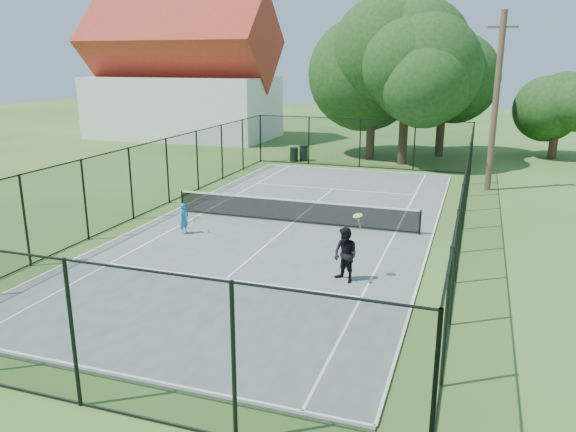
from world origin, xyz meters
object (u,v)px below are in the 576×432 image
(player_black, at_px, (345,255))
(trash_bin_left, at_px, (294,154))
(tennis_net, at_px, (293,210))
(player_blue, at_px, (184,218))
(trash_bin_right, at_px, (304,153))
(utility_pole, at_px, (496,102))

(player_black, bearing_deg, trash_bin_left, 112.35)
(tennis_net, distance_m, player_blue, 4.35)
(trash_bin_right, xyz_separation_m, player_black, (7.35, -19.56, 0.37))
(utility_pole, distance_m, player_black, 15.36)
(player_blue, bearing_deg, tennis_net, 38.39)
(tennis_net, height_order, trash_bin_right, trash_bin_right)
(trash_bin_right, bearing_deg, player_blue, -88.17)
(player_blue, relative_size, player_black, 0.58)
(tennis_net, xyz_separation_m, player_blue, (-3.41, -2.70, 0.07))
(utility_pole, xyz_separation_m, player_black, (-4.04, -14.40, -3.50))
(tennis_net, bearing_deg, trash_bin_left, 108.02)
(trash_bin_right, relative_size, player_black, 0.51)
(tennis_net, xyz_separation_m, trash_bin_left, (-4.47, 13.75, -0.12))
(tennis_net, height_order, trash_bin_left, tennis_net)
(trash_bin_left, xyz_separation_m, player_blue, (1.07, -16.45, 0.19))
(trash_bin_left, xyz_separation_m, player_black, (7.87, -19.15, 0.43))
(trash_bin_right, relative_size, utility_pole, 0.12)
(player_blue, xyz_separation_m, player_black, (6.81, -2.70, 0.24))
(player_blue, bearing_deg, utility_pole, 47.17)
(player_black, bearing_deg, player_blue, 158.36)
(tennis_net, bearing_deg, player_blue, -141.61)
(trash_bin_right, relative_size, player_blue, 0.87)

